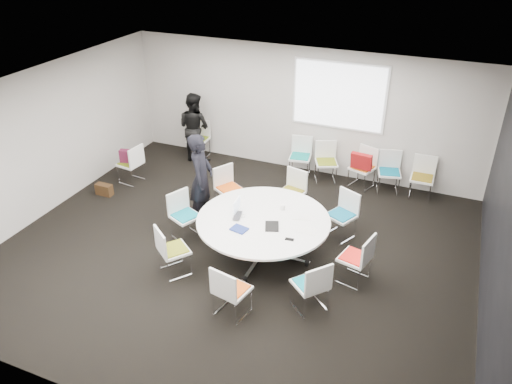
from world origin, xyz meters
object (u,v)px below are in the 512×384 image
at_px(chair_ring_a, 354,267).
at_px(chair_back_c, 362,175).
at_px(chair_person_back, 199,146).
at_px(chair_ring_b, 341,223).
at_px(chair_spare_left, 132,171).
at_px(chair_ring_c, 291,200).
at_px(chair_ring_h, 310,293).
at_px(person_main, 201,179).
at_px(brown_bag, 104,190).
at_px(chair_ring_e, 186,224).
at_px(chair_back_d, 388,180).
at_px(chair_back_b, 326,169).
at_px(laptop, 240,216).
at_px(chair_back_a, 300,164).
at_px(chair_ring_f, 174,259).
at_px(person_back, 194,127).
at_px(chair_ring_d, 229,196).
at_px(maroon_bag, 129,156).
at_px(conference_table, 263,228).
at_px(cup, 283,207).
at_px(chair_back_e, 421,185).
at_px(chair_ring_g, 232,299).

height_order(chair_ring_a, chair_back_c, same).
distance_m(chair_ring_a, chair_person_back, 5.57).
distance_m(chair_ring_b, chair_spare_left, 4.76).
relative_size(chair_ring_c, chair_ring_h, 1.00).
bearing_deg(chair_ring_a, chair_ring_c, 58.90).
bearing_deg(person_main, brown_bag, 76.05).
bearing_deg(person_main, chair_ring_h, -133.85).
bearing_deg(chair_ring_b, chair_ring_e, 48.65).
height_order(chair_back_c, chair_back_d, same).
xyz_separation_m(chair_back_b, chair_back_d, (1.35, 0.04, 0.00)).
height_order(chair_ring_h, laptop, chair_ring_h).
distance_m(chair_back_a, chair_back_b, 0.62).
xyz_separation_m(chair_ring_f, chair_spare_left, (-2.50, 2.40, 0.00)).
relative_size(chair_ring_h, chair_back_d, 1.00).
distance_m(person_back, brown_bag, 2.57).
relative_size(chair_ring_d, maroon_bag, 2.20).
height_order(conference_table, person_main, person_main).
bearing_deg(cup, chair_ring_e, -165.14).
bearing_deg(chair_ring_a, maroon_bag, 87.89).
bearing_deg(conference_table, chair_back_e, 54.09).
height_order(laptop, cup, cup).
xyz_separation_m(chair_back_c, chair_back_e, (1.23, 0.00, 0.00)).
bearing_deg(chair_ring_g, conference_table, 106.26).
bearing_deg(chair_back_b, chair_back_c, 159.36).
xyz_separation_m(chair_ring_f, chair_back_c, (2.19, 4.14, 0.00)).
bearing_deg(laptop, chair_ring_e, 73.37).
bearing_deg(laptop, chair_back_c, -37.86).
height_order(chair_back_b, chair_person_back, same).
distance_m(chair_back_a, chair_back_e, 2.63).
bearing_deg(chair_ring_d, chair_ring_a, 96.27).
height_order(chair_ring_a, maroon_bag, chair_ring_a).
relative_size(chair_ring_a, chair_back_a, 1.00).
height_order(chair_ring_a, chair_back_a, same).
distance_m(chair_ring_e, chair_back_e, 4.91).
xyz_separation_m(chair_back_b, maroon_bag, (-3.92, -1.69, 0.34)).
relative_size(chair_back_d, person_back, 0.53).
relative_size(chair_ring_h, person_main, 0.50).
relative_size(chair_ring_h, chair_back_e, 1.00).
distance_m(conference_table, chair_ring_e, 1.52).
bearing_deg(chair_ring_c, chair_ring_b, 172.02).
bearing_deg(person_main, chair_ring_e, 166.76).
distance_m(chair_ring_h, chair_back_b, 4.16).
relative_size(chair_ring_a, chair_back_d, 1.00).
height_order(chair_back_e, chair_spare_left, same).
height_order(chair_ring_d, chair_back_a, same).
height_order(chair_ring_b, person_main, person_main).
relative_size(chair_person_back, cup, 9.78).
bearing_deg(chair_ring_h, chair_ring_g, 159.11).
height_order(chair_back_d, person_main, person_main).
bearing_deg(chair_back_a, chair_ring_e, 60.90).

